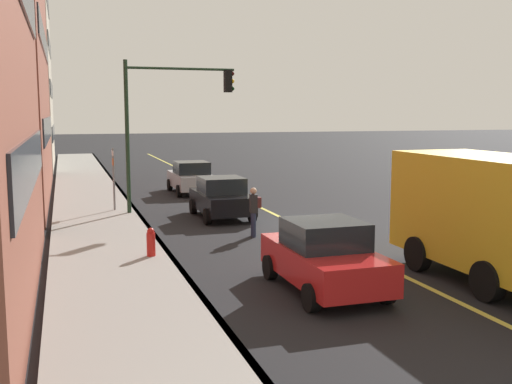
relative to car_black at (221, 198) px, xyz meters
The scene contains 11 objects.
ground 3.25m from the car_black, 135.33° to the right, with size 200.00×200.00×0.00m, color black.
sidewalk_slab 5.22m from the car_black, 115.75° to the left, with size 80.00×3.30×0.15m, color gray.
curb_edge 3.88m from the car_black, 126.05° to the left, with size 80.00×0.16×0.15m, color slate.
lane_stripe_center 3.25m from the car_black, 135.33° to the right, with size 80.00×0.16×0.01m, color #D8CC4C.
car_black is the anchor object (origin of this frame).
car_red 10.14m from the car_black, behind, with size 3.91×1.96×1.64m.
car_silver 7.48m from the car_black, ahead, with size 4.07×1.92×1.63m.
pedestrian_with_backpack 3.84m from the car_black, behind, with size 0.42×0.40×1.64m.
traffic_light_mast 4.09m from the car_black, 51.47° to the left, with size 0.28×4.43×6.10m.
street_sign_post 4.58m from the car_black, 60.06° to the left, with size 0.60×0.08×2.66m.
fire_hydrant 7.13m from the car_black, 149.60° to the left, with size 0.24×0.24×0.94m.
Camera 1 is at (-20.20, 8.02, 4.08)m, focal length 42.08 mm.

